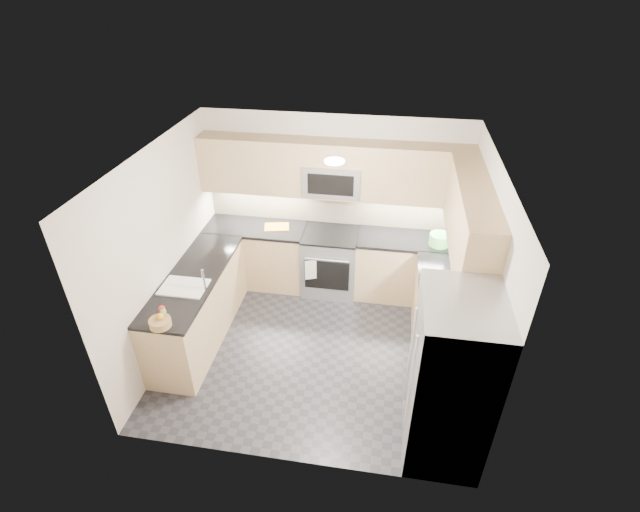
{
  "coord_description": "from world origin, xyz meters",
  "views": [
    {
      "loc": [
        0.74,
        -4.25,
        4.14
      ],
      "look_at": [
        0.0,
        0.35,
        1.15
      ],
      "focal_mm": 26.0,
      "sensor_mm": 36.0,
      "label": 1
    }
  ],
  "objects_px": {
    "gas_range": "(330,262)",
    "refrigerator": "(450,380)",
    "utensil_bowl": "(439,240)",
    "fruit_basket": "(160,323)",
    "cutting_board": "(277,227)",
    "microwave": "(333,179)"
  },
  "relations": [
    {
      "from": "microwave",
      "to": "utensil_bowl",
      "type": "height_order",
      "value": "microwave"
    },
    {
      "from": "microwave",
      "to": "utensil_bowl",
      "type": "distance_m",
      "value": 1.63
    },
    {
      "from": "utensil_bowl",
      "to": "fruit_basket",
      "type": "bearing_deg",
      "value": -144.16
    },
    {
      "from": "microwave",
      "to": "fruit_basket",
      "type": "xyz_separation_m",
      "value": [
        -1.47,
        -2.31,
        -0.72
      ]
    },
    {
      "from": "microwave",
      "to": "cutting_board",
      "type": "xyz_separation_m",
      "value": [
        -0.78,
        -0.08,
        -0.75
      ]
    },
    {
      "from": "cutting_board",
      "to": "microwave",
      "type": "bearing_deg",
      "value": 5.62
    },
    {
      "from": "fruit_basket",
      "to": "cutting_board",
      "type": "bearing_deg",
      "value": 72.83
    },
    {
      "from": "refrigerator",
      "to": "fruit_basket",
      "type": "distance_m",
      "value": 2.93
    },
    {
      "from": "microwave",
      "to": "fruit_basket",
      "type": "relative_size",
      "value": 3.37
    },
    {
      "from": "gas_range",
      "to": "refrigerator",
      "type": "height_order",
      "value": "refrigerator"
    },
    {
      "from": "gas_range",
      "to": "fruit_basket",
      "type": "distance_m",
      "value": 2.69
    },
    {
      "from": "utensil_bowl",
      "to": "fruit_basket",
      "type": "xyz_separation_m",
      "value": [
        -2.94,
        -2.12,
        -0.04
      ]
    },
    {
      "from": "gas_range",
      "to": "fruit_basket",
      "type": "bearing_deg",
      "value": -123.87
    },
    {
      "from": "microwave",
      "to": "utensil_bowl",
      "type": "relative_size",
      "value": 2.81
    },
    {
      "from": "refrigerator",
      "to": "utensil_bowl",
      "type": "height_order",
      "value": "refrigerator"
    },
    {
      "from": "gas_range",
      "to": "refrigerator",
      "type": "xyz_separation_m",
      "value": [
        1.45,
        -2.43,
        0.45
      ]
    },
    {
      "from": "utensil_bowl",
      "to": "cutting_board",
      "type": "bearing_deg",
      "value": 177.01
    },
    {
      "from": "utensil_bowl",
      "to": "cutting_board",
      "type": "height_order",
      "value": "utensil_bowl"
    },
    {
      "from": "refrigerator",
      "to": "utensil_bowl",
      "type": "bearing_deg",
      "value": 89.59
    },
    {
      "from": "utensil_bowl",
      "to": "cutting_board",
      "type": "relative_size",
      "value": 0.79
    },
    {
      "from": "refrigerator",
      "to": "cutting_board",
      "type": "xyz_separation_m",
      "value": [
        -2.23,
        2.47,
        0.05
      ]
    },
    {
      "from": "refrigerator",
      "to": "utensil_bowl",
      "type": "relative_size",
      "value": 6.65
    }
  ]
}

